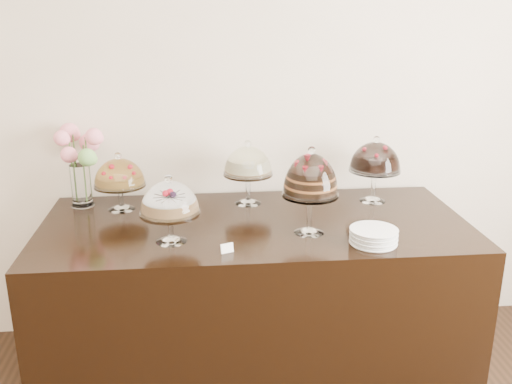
{
  "coord_description": "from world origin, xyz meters",
  "views": [
    {
      "loc": [
        -0.26,
        -0.29,
        1.97
      ],
      "look_at": [
        0.0,
        2.4,
        1.08
      ],
      "focal_mm": 40.0,
      "sensor_mm": 36.0,
      "label": 1
    }
  ],
  "objects": [
    {
      "name": "display_counter",
      "position": [
        0.0,
        2.45,
        0.45
      ],
      "size": [
        2.2,
        1.0,
        0.9
      ],
      "primitive_type": "cube",
      "color": "black",
      "rests_on": "ground"
    },
    {
      "name": "cake_stand_cheesecake",
      "position": [
        -0.01,
        2.75,
        1.13
      ],
      "size": [
        0.28,
        0.28,
        0.37
      ],
      "color": "white",
      "rests_on": "display_counter"
    },
    {
      "name": "flower_vase",
      "position": [
        -0.93,
        2.82,
        1.17
      ],
      "size": [
        0.26,
        0.32,
        0.45
      ],
      "color": "white",
      "rests_on": "display_counter"
    },
    {
      "name": "cake_stand_sugar_sponge",
      "position": [
        -0.42,
        2.24,
        1.1
      ],
      "size": [
        0.28,
        0.28,
        0.33
      ],
      "color": "white",
      "rests_on": "display_counter"
    },
    {
      "name": "wall_back",
      "position": [
        0.0,
        3.0,
        1.5
      ],
      "size": [
        5.0,
        0.04,
        3.0
      ],
      "primitive_type": "cube",
      "color": "beige",
      "rests_on": "ground"
    },
    {
      "name": "plate_stack",
      "position": [
        0.53,
        2.12,
        0.94
      ],
      "size": [
        0.22,
        0.22,
        0.07
      ],
      "color": "white",
      "rests_on": "display_counter"
    },
    {
      "name": "cake_stand_dark_choco",
      "position": [
        0.71,
        2.72,
        1.15
      ],
      "size": [
        0.29,
        0.29,
        0.38
      ],
      "color": "white",
      "rests_on": "display_counter"
    },
    {
      "name": "price_card_left",
      "position": [
        -0.16,
        2.08,
        0.92
      ],
      "size": [
        0.06,
        0.04,
        0.04
      ],
      "primitive_type": "cube",
      "rotation": [
        -0.21,
        0.0,
        0.37
      ],
      "color": "white",
      "rests_on": "display_counter"
    },
    {
      "name": "cake_stand_fruit_tart",
      "position": [
        -0.71,
        2.72,
        1.09
      ],
      "size": [
        0.28,
        0.28,
        0.32
      ],
      "color": "white",
      "rests_on": "display_counter"
    },
    {
      "name": "cake_stand_choco_layer",
      "position": [
        0.26,
        2.28,
        1.18
      ],
      "size": [
        0.28,
        0.28,
        0.44
      ],
      "color": "white",
      "rests_on": "display_counter"
    }
  ]
}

